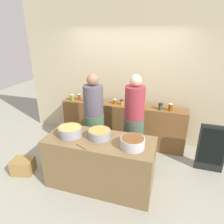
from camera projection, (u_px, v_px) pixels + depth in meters
name	position (u px, v px, depth m)	size (l,w,h in m)	color
ground	(106.00, 172.00, 3.67)	(12.00, 12.00, 0.00)	#989888
storefront_wall	(127.00, 74.00, 4.37)	(4.80, 0.12, 3.00)	#BCB28D
display_shelf	(122.00, 124.00, 4.46)	(2.70, 0.36, 0.92)	brown
prep_table	(100.00, 162.00, 3.24)	(1.70, 0.70, 0.85)	brown
preserve_jar_0	(72.00, 97.00, 4.51)	(0.08, 0.08, 0.14)	olive
preserve_jar_1	(79.00, 97.00, 4.54)	(0.07, 0.07, 0.14)	brown
preserve_jar_2	(87.00, 99.00, 4.43)	(0.07, 0.07, 0.13)	brown
preserve_jar_3	(101.00, 99.00, 4.41)	(0.08, 0.08, 0.14)	#531650
preserve_jar_4	(115.00, 101.00, 4.32)	(0.08, 0.08, 0.10)	#844F0D
preserve_jar_5	(122.00, 102.00, 4.26)	(0.07, 0.07, 0.11)	orange
preserve_jar_6	(139.00, 102.00, 4.21)	(0.07, 0.07, 0.14)	#B93015
preserve_jar_7	(144.00, 105.00, 4.13)	(0.07, 0.07, 0.11)	gold
preserve_jar_8	(160.00, 106.00, 4.00)	(0.09, 0.09, 0.13)	#3D4428
preserve_jar_9	(171.00, 107.00, 3.94)	(0.09, 0.09, 0.14)	#86390B
cooking_pot_left	(70.00, 131.00, 3.16)	(0.36, 0.36, 0.15)	gray
cooking_pot_center	(100.00, 134.00, 3.10)	(0.34, 0.34, 0.14)	gray
cooking_pot_right	(133.00, 143.00, 2.85)	(0.35, 0.35, 0.15)	#B7B7BC
wooden_spoon	(82.00, 146.00, 2.88)	(0.02, 0.02, 0.23)	#9E703D
cook_with_tongs	(94.00, 122.00, 3.86)	(0.38, 0.38, 1.70)	#3F6344
cook_in_cap	(134.00, 126.00, 3.66)	(0.37, 0.37, 1.73)	#40533F
bread_crate	(23.00, 166.00, 3.62)	(0.36, 0.30, 0.26)	olive
chalkboard_sign	(212.00, 149.00, 3.54)	(0.48, 0.05, 0.92)	black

